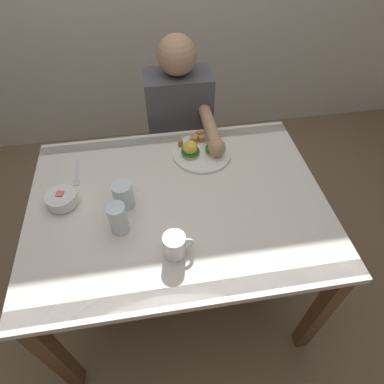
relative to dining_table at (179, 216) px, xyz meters
name	(u,v)px	position (x,y,z in m)	size (l,w,h in m)	color
ground_plane	(182,284)	(0.00, 0.00, -0.63)	(6.00, 6.00, 0.00)	#7F664C
dining_table	(179,216)	(0.00, 0.00, 0.00)	(1.20, 0.90, 0.74)	silver
eggs_benedict_plate	(201,150)	(0.14, 0.26, 0.13)	(0.27, 0.27, 0.09)	white
fruit_bowl	(62,199)	(-0.45, 0.05, 0.14)	(0.12, 0.12, 0.06)	white
coffee_mug	(175,245)	(-0.04, -0.24, 0.16)	(0.11, 0.08, 0.09)	white
fork	(77,175)	(-0.42, 0.21, 0.11)	(0.03, 0.16, 0.00)	silver
water_glass_near	(119,220)	(-0.23, -0.11, 0.16)	(0.07, 0.07, 0.13)	silver
water_glass_far	(123,196)	(-0.21, 0.01, 0.16)	(0.08, 0.08, 0.11)	silver
diner_person	(181,128)	(0.09, 0.60, 0.02)	(0.34, 0.54, 1.14)	#33333D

